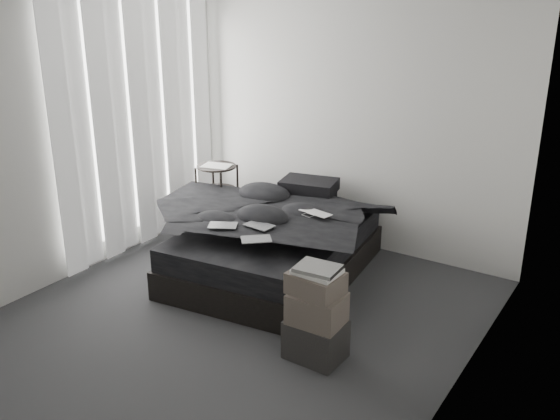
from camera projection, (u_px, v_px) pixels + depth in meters
The scene contains 23 objects.
floor at pixel (226, 326), 5.04m from camera, with size 3.60×4.20×0.01m, color #2E2E31.
wall_back at pixel (351, 121), 6.24m from camera, with size 3.60×0.01×2.60m, color silver.
wall_left at pixel (60, 140), 5.51m from camera, with size 0.01×4.20×2.60m, color silver.
wall_right at pixel (462, 220), 3.66m from camera, with size 0.01×4.20×2.60m, color silver.
window_left at pixel (135, 117), 6.19m from camera, with size 0.02×2.00×2.30m, color white.
curtain_left at pixel (140, 124), 6.19m from camera, with size 0.06×2.12×2.48m, color white.
bed at pixel (275, 260), 5.90m from camera, with size 1.47×1.94×0.26m, color black.
mattress at pixel (274, 237), 5.82m from camera, with size 1.42×1.89×0.21m, color black.
duvet at pixel (272, 217), 5.70m from camera, with size 1.43×1.66×0.23m, color black.
pillow_lower at pixel (304, 196), 6.41m from camera, with size 0.58×0.40×0.13m, color black.
pillow_upper at pixel (309, 186), 6.32m from camera, with size 0.55×0.38×0.12m, color black.
laptop at pixel (312, 207), 5.59m from camera, with size 0.31×0.20×0.02m, color silver.
comic_a at pixel (223, 218), 5.36m from camera, with size 0.25×0.16×0.01m, color black.
comic_b at pixel (259, 217), 5.36m from camera, with size 0.25×0.16×0.01m, color black.
comic_c at pixel (256, 230), 5.07m from camera, with size 0.25×0.16×0.01m, color black.
side_stand at pixel (218, 201), 6.74m from camera, with size 0.42×0.42×0.77m, color black.
papers at pixel (217, 166), 6.59m from camera, with size 0.30×0.22×0.02m, color white.
floor_books at pixel (187, 265), 5.94m from camera, with size 0.14×0.20×0.14m, color black.
box_lower at pixel (316, 339), 4.57m from camera, with size 0.40×0.32×0.30m, color black.
box_mid at pixel (317, 308), 4.47m from camera, with size 0.38×0.30×0.23m, color #524841.
box_upper at pixel (316, 283), 4.41m from camera, with size 0.36×0.29×0.16m, color #524841.
art_book_white at pixel (317, 271), 4.38m from camera, with size 0.31×0.25×0.03m, color silver.
art_book_snake at pixel (318, 268), 4.36m from camera, with size 0.30×0.24×0.03m, color silver.
Camera 1 is at (2.77, -3.45, 2.62)m, focal length 40.00 mm.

